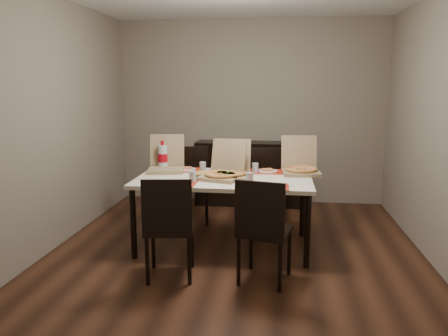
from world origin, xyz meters
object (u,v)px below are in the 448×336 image
(sideboard, at_px, (249,173))
(chair_far_left, at_px, (192,181))
(dining_table, at_px, (224,184))
(chair_near_right, at_px, (263,227))
(soda_bottle, at_px, (163,157))
(chair_near_left, at_px, (169,224))
(pizza_box_center, at_px, (222,173))
(dip_bowl, at_px, (229,172))
(chair_far_right, at_px, (264,183))

(sideboard, distance_m, chair_far_left, 1.07)
(chair_far_left, bearing_deg, dining_table, -59.10)
(chair_near_right, height_order, soda_bottle, soda_bottle)
(chair_near_left, bearing_deg, soda_bottle, 107.09)
(pizza_box_center, bearing_deg, chair_far_left, 118.89)
(chair_far_left, distance_m, dip_bowl, 0.87)
(chair_far_left, bearing_deg, chair_near_left, -85.25)
(chair_far_right, height_order, pizza_box_center, pizza_box_center)
(sideboard, bearing_deg, chair_near_left, -101.23)
(chair_near_left, xyz_separation_m, chair_far_left, (-0.14, 1.72, 0.00))
(pizza_box_center, xyz_separation_m, soda_bottle, (-0.74, 0.41, 0.08))
(chair_near_left, height_order, pizza_box_center, pizza_box_center)
(sideboard, xyz_separation_m, dip_bowl, (-0.11, -1.49, 0.31))
(chair_far_right, xyz_separation_m, dip_bowl, (-0.37, -0.61, 0.25))
(soda_bottle, bearing_deg, dining_table, -25.60)
(sideboard, xyz_separation_m, chair_far_right, (0.25, -0.88, 0.06))
(sideboard, height_order, chair_far_right, chair_far_right)
(dining_table, distance_m, dip_bowl, 0.24)
(chair_near_left, height_order, dip_bowl, chair_near_left)
(chair_near_right, distance_m, chair_far_right, 1.67)
(sideboard, distance_m, chair_far_right, 0.91)
(dip_bowl, bearing_deg, chair_far_right, 58.80)
(chair_near_right, bearing_deg, chair_near_left, -178.51)
(chair_near_right, xyz_separation_m, soda_bottle, (-1.19, 1.19, 0.38))
(sideboard, xyz_separation_m, chair_near_right, (0.30, -2.55, 0.06))
(chair_far_right, bearing_deg, chair_far_left, 178.27)
(sideboard, height_order, chair_near_left, chair_near_left)
(chair_far_left, xyz_separation_m, pizza_box_center, (0.51, -0.92, 0.30))
(chair_near_left, relative_size, chair_far_left, 1.00)
(dining_table, distance_m, pizza_box_center, 0.14)
(chair_near_right, height_order, pizza_box_center, pizza_box_center)
(dip_bowl, bearing_deg, sideboard, 85.60)
(dip_bowl, bearing_deg, dining_table, -95.91)
(dining_table, xyz_separation_m, dip_bowl, (0.02, 0.22, 0.08))
(chair_near_right, relative_size, chair_far_left, 1.00)
(chair_far_left, height_order, pizza_box_center, pizza_box_center)
(dining_table, distance_m, chair_far_right, 0.94)
(chair_near_left, relative_size, dip_bowl, 8.80)
(dip_bowl, bearing_deg, pizza_box_center, -96.39)
(chair_near_right, distance_m, soda_bottle, 1.72)
(dining_table, height_order, soda_bottle, soda_bottle)
(chair_near_left, bearing_deg, sideboard, 78.77)
(chair_near_left, bearing_deg, chair_near_right, 1.49)
(sideboard, xyz_separation_m, soda_bottle, (-0.88, -1.35, 0.44))
(chair_far_left, xyz_separation_m, soda_bottle, (-0.23, -0.50, 0.38))
(dining_table, bearing_deg, dip_bowl, 84.09)
(chair_far_left, bearing_deg, dip_bowl, -49.75)
(chair_far_left, bearing_deg, soda_bottle, -114.63)
(chair_near_left, bearing_deg, dip_bowl, 69.93)
(soda_bottle, bearing_deg, chair_near_right, -45.21)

